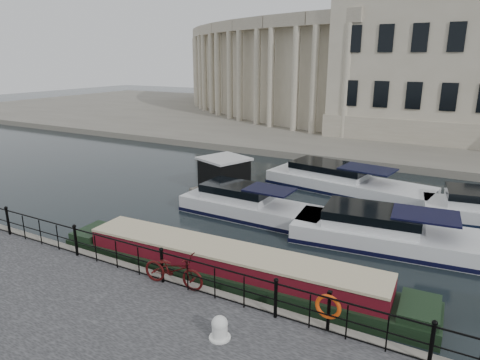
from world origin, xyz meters
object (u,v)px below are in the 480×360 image
object	(u,v)px
mooring_bollard	(220,328)
harbour_hut	(224,177)
bicycle	(173,270)
narrowboat	(228,270)
life_ring_post	(328,307)

from	to	relation	value
mooring_bollard	harbour_hut	size ratio (longest dim) A/B	0.16
bicycle	harbour_hut	world-z (taller)	harbour_hut
mooring_bollard	harbour_hut	distance (m)	14.01
narrowboat	mooring_bollard	bearing A→B (deg)	-64.75
mooring_bollard	harbour_hut	bearing A→B (deg)	120.68
bicycle	harbour_hut	bearing A→B (deg)	18.29
narrowboat	harbour_hut	world-z (taller)	harbour_hut
harbour_hut	bicycle	bearing A→B (deg)	-46.10
narrowboat	harbour_hut	xyz separation A→B (m)	(-5.28, 8.51, 0.59)
narrowboat	harbour_hut	distance (m)	10.03
life_ring_post	narrowboat	bearing A→B (deg)	155.62
bicycle	narrowboat	world-z (taller)	bicycle
harbour_hut	narrowboat	bearing A→B (deg)	-37.33
mooring_bollard	life_ring_post	world-z (taller)	life_ring_post
bicycle	narrowboat	size ratio (longest dim) A/B	0.15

